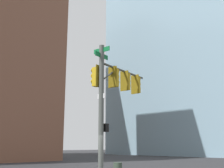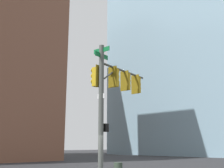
# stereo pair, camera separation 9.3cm
# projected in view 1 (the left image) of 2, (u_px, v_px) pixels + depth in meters

# --- Properties ---
(signal_pole_assembly) EXTENTS (4.55, 1.29, 7.12)m
(signal_pole_assembly) POSITION_uv_depth(u_px,v_px,m) (113.00, 92.00, 14.72)
(signal_pole_assembly) COLOR #4C514C
(signal_pole_assembly) RESTS_ON ground_plane
(building_glass_tower) EXTENTS (33.14, 32.19, 66.87)m
(building_glass_tower) POSITION_uv_depth(u_px,v_px,m) (192.00, 25.00, 73.52)
(building_glass_tower) COLOR #8CB2C6
(building_glass_tower) RESTS_ON ground_plane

